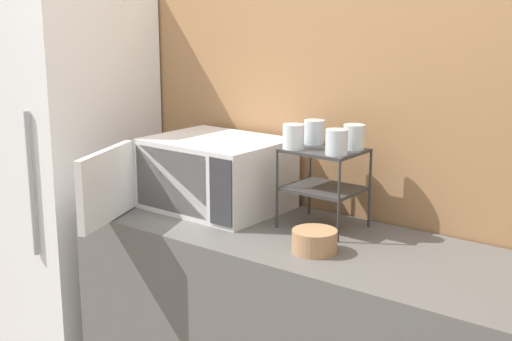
{
  "coord_description": "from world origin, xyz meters",
  "views": [
    {
      "loc": [
        1.38,
        -1.74,
        1.77
      ],
      "look_at": [
        -0.26,
        0.35,
        1.13
      ],
      "focal_mm": 50.0,
      "sensor_mm": 36.0,
      "label": 1
    }
  ],
  "objects_px": {
    "dish_rack": "(324,171)",
    "glass_back_right": "(354,137)",
    "microwave": "(211,174)",
    "glass_front_right": "(337,142)",
    "glass_front_left": "(293,137)",
    "bowl": "(314,241)",
    "refrigerator": "(66,182)",
    "glass_back_left": "(314,132)"
  },
  "relations": [
    {
      "from": "dish_rack",
      "to": "glass_back_right",
      "type": "bearing_deg",
      "value": 38.06
    },
    {
      "from": "microwave",
      "to": "glass_front_right",
      "type": "distance_m",
      "value": 0.63
    },
    {
      "from": "dish_rack",
      "to": "glass_front_right",
      "type": "distance_m",
      "value": 0.17
    },
    {
      "from": "glass_front_left",
      "to": "bowl",
      "type": "distance_m",
      "value": 0.42
    },
    {
      "from": "dish_rack",
      "to": "refrigerator",
      "type": "height_order",
      "value": "refrigerator"
    },
    {
      "from": "glass_back_left",
      "to": "bowl",
      "type": "distance_m",
      "value": 0.49
    },
    {
      "from": "glass_front_left",
      "to": "bowl",
      "type": "bearing_deg",
      "value": -39.35
    },
    {
      "from": "refrigerator",
      "to": "glass_back_left",
      "type": "bearing_deg",
      "value": 8.16
    },
    {
      "from": "microwave",
      "to": "refrigerator",
      "type": "bearing_deg",
      "value": -176.26
    },
    {
      "from": "glass_front_right",
      "to": "glass_back_right",
      "type": "bearing_deg",
      "value": 91.34
    },
    {
      "from": "glass_front_right",
      "to": "microwave",
      "type": "bearing_deg",
      "value": -179.06
    },
    {
      "from": "glass_back_right",
      "to": "refrigerator",
      "type": "distance_m",
      "value": 1.54
    },
    {
      "from": "glass_front_right",
      "to": "bowl",
      "type": "distance_m",
      "value": 0.37
    },
    {
      "from": "microwave",
      "to": "dish_rack",
      "type": "bearing_deg",
      "value": 7.75
    },
    {
      "from": "bowl",
      "to": "glass_front_right",
      "type": "bearing_deg",
      "value": 101.42
    },
    {
      "from": "bowl",
      "to": "refrigerator",
      "type": "distance_m",
      "value": 1.53
    },
    {
      "from": "glass_back_left",
      "to": "dish_rack",
      "type": "bearing_deg",
      "value": -35.14
    },
    {
      "from": "glass_back_right",
      "to": "dish_rack",
      "type": "bearing_deg",
      "value": -141.94
    },
    {
      "from": "microwave",
      "to": "dish_rack",
      "type": "height_order",
      "value": "dish_rack"
    },
    {
      "from": "bowl",
      "to": "refrigerator",
      "type": "bearing_deg",
      "value": 175.46
    },
    {
      "from": "glass_front_left",
      "to": "glass_back_right",
      "type": "relative_size",
      "value": 1.0
    },
    {
      "from": "bowl",
      "to": "glass_front_left",
      "type": "bearing_deg",
      "value": 140.65
    },
    {
      "from": "dish_rack",
      "to": "glass_front_right",
      "type": "height_order",
      "value": "glass_front_right"
    },
    {
      "from": "glass_front_left",
      "to": "glass_back_right",
      "type": "distance_m",
      "value": 0.22
    },
    {
      "from": "glass_back_right",
      "to": "bowl",
      "type": "height_order",
      "value": "glass_back_right"
    },
    {
      "from": "glass_front_left",
      "to": "glass_back_left",
      "type": "distance_m",
      "value": 0.13
    },
    {
      "from": "glass_front_left",
      "to": "glass_front_right",
      "type": "xyz_separation_m",
      "value": [
        0.18,
        0.01,
        0.0
      ]
    },
    {
      "from": "glass_front_left",
      "to": "glass_back_left",
      "type": "height_order",
      "value": "same"
    },
    {
      "from": "glass_front_left",
      "to": "glass_front_right",
      "type": "distance_m",
      "value": 0.18
    },
    {
      "from": "microwave",
      "to": "glass_back_right",
      "type": "relative_size",
      "value": 8.98
    },
    {
      "from": "dish_rack",
      "to": "glass_front_right",
      "type": "relative_size",
      "value": 3.32
    },
    {
      "from": "dish_rack",
      "to": "refrigerator",
      "type": "relative_size",
      "value": 0.17
    },
    {
      "from": "refrigerator",
      "to": "dish_rack",
      "type": "bearing_deg",
      "value": 5.19
    },
    {
      "from": "refrigerator",
      "to": "glass_front_right",
      "type": "bearing_deg",
      "value": 2.63
    },
    {
      "from": "glass_back_left",
      "to": "glass_back_right",
      "type": "bearing_deg",
      "value": 2.09
    },
    {
      "from": "glass_front_left",
      "to": "bowl",
      "type": "height_order",
      "value": "glass_front_left"
    },
    {
      "from": "glass_front_left",
      "to": "glass_back_left",
      "type": "relative_size",
      "value": 1.0
    },
    {
      "from": "glass_front_left",
      "to": "glass_back_right",
      "type": "xyz_separation_m",
      "value": [
        0.18,
        0.13,
        0.0
      ]
    },
    {
      "from": "glass_front_right",
      "to": "glass_back_left",
      "type": "relative_size",
      "value": 1.0
    },
    {
      "from": "refrigerator",
      "to": "bowl",
      "type": "bearing_deg",
      "value": -4.54
    },
    {
      "from": "microwave",
      "to": "bowl",
      "type": "bearing_deg",
      "value": -15.88
    },
    {
      "from": "dish_rack",
      "to": "glass_front_left",
      "type": "height_order",
      "value": "glass_front_left"
    }
  ]
}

